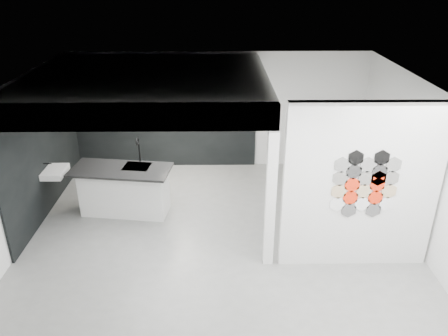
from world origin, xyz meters
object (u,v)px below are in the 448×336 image
(stockpot, at_px, (112,112))
(glass_bowl, at_px, (225,114))
(partition_panel, at_px, (361,188))
(bottle_dark, at_px, (154,113))
(glass_vase, at_px, (225,113))
(utensil_cup, at_px, (134,114))
(kettle, at_px, (201,113))
(wall_basin, at_px, (55,172))
(kitchen_island, at_px, (124,189))

(stockpot, relative_size, glass_bowl, 1.75)
(partition_panel, relative_size, bottle_dark, 18.45)
(glass_bowl, bearing_deg, glass_vase, 0.00)
(partition_panel, bearing_deg, utensil_cup, 137.55)
(partition_panel, bearing_deg, kettle, 124.39)
(wall_basin, height_order, bottle_dark, bottle_dark)
(partition_panel, distance_m, utensil_cup, 5.73)
(glass_vase, bearing_deg, bottle_dark, 180.00)
(kitchen_island, xyz_separation_m, kettle, (1.46, 2.19, 0.88))
(kitchen_island, xyz_separation_m, bottle_dark, (0.35, 2.19, 0.88))
(kitchen_island, bearing_deg, bottle_dark, 88.44)
(kitchen_island, relative_size, glass_vase, 16.76)
(partition_panel, distance_m, kettle, 4.68)
(partition_panel, xyz_separation_m, glass_bowl, (-2.08, 3.87, -0.03))
(partition_panel, distance_m, stockpot, 6.10)
(stockpot, height_order, glass_vase, stockpot)
(wall_basin, xyz_separation_m, glass_bowl, (3.39, 2.07, 0.52))
(partition_panel, relative_size, glass_vase, 23.45)
(glass_bowl, relative_size, utensil_cup, 1.25)
(kitchen_island, bearing_deg, partition_panel, -14.62)
(wall_basin, distance_m, glass_bowl, 4.00)
(wall_basin, distance_m, utensil_cup, 2.46)
(bottle_dark, bearing_deg, kettle, 0.00)
(partition_panel, distance_m, bottle_dark, 5.39)
(kitchen_island, height_order, utensil_cup, kitchen_island)
(wall_basin, distance_m, bottle_dark, 2.74)
(wall_basin, distance_m, stockpot, 2.27)
(glass_bowl, bearing_deg, bottle_dark, 180.00)
(kitchen_island, distance_m, utensil_cup, 2.35)
(kettle, height_order, bottle_dark, kettle)
(stockpot, bearing_deg, kettle, 0.00)
(glass_vase, xyz_separation_m, utensil_cup, (-2.15, 0.00, -0.01))
(glass_vase, height_order, bottle_dark, bottle_dark)
(wall_basin, xyz_separation_m, glass_vase, (3.39, 2.07, 0.53))
(utensil_cup, bearing_deg, bottle_dark, 0.00)
(partition_panel, xyz_separation_m, bottle_dark, (-3.75, 3.87, -0.00))
(partition_panel, relative_size, kitchen_island, 1.40)
(utensil_cup, bearing_deg, stockpot, 180.00)
(utensil_cup, bearing_deg, glass_bowl, 0.00)
(wall_basin, bearing_deg, stockpot, 70.25)
(utensil_cup, bearing_deg, glass_vase, 0.00)
(glass_bowl, relative_size, bottle_dark, 0.87)
(wall_basin, distance_m, kitchen_island, 1.41)
(kitchen_island, height_order, glass_bowl, kitchen_island)
(kitchen_island, relative_size, glass_bowl, 15.11)
(glass_vase, xyz_separation_m, bottle_dark, (-1.68, 0.00, 0.02))
(glass_bowl, xyz_separation_m, glass_vase, (0.00, 0.00, 0.01))
(kitchen_island, relative_size, utensil_cup, 18.87)
(kettle, bearing_deg, bottle_dark, 160.68)
(kitchen_island, xyz_separation_m, glass_vase, (2.03, 2.19, 0.86))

